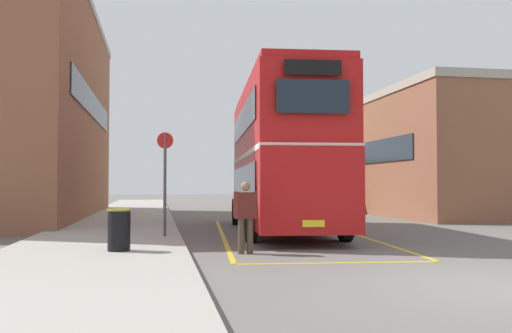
% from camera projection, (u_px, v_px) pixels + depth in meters
% --- Properties ---
extents(ground_plane, '(135.60, 135.60, 0.00)m').
position_uv_depth(ground_plane, '(286.00, 223.00, 22.53)').
color(ground_plane, '#66605B').
extents(sidewalk_left, '(4.00, 57.60, 0.14)m').
position_uv_depth(sidewalk_left, '(125.00, 219.00, 23.76)').
color(sidewalk_left, '#A39E93').
rests_on(sidewalk_left, ground).
extents(brick_building_left, '(5.85, 18.30, 9.78)m').
position_uv_depth(brick_building_left, '(27.00, 110.00, 25.26)').
color(brick_building_left, brown).
rests_on(brick_building_left, ground).
extents(depot_building_right, '(7.79, 16.37, 6.12)m').
position_uv_depth(depot_building_right, '(428.00, 157.00, 30.24)').
color(depot_building_right, brown).
rests_on(depot_building_right, ground).
extents(double_decker_bus, '(3.44, 10.80, 4.75)m').
position_uv_depth(double_decker_bus, '(281.00, 155.00, 18.30)').
color(double_decker_bus, black).
rests_on(double_decker_bus, ground).
extents(single_deck_bus, '(3.65, 9.15, 3.02)m').
position_uv_depth(single_deck_bus, '(290.00, 183.00, 34.01)').
color(single_deck_bus, black).
rests_on(single_deck_bus, ground).
extents(pedestrian_boarding, '(0.54, 0.25, 1.60)m').
position_uv_depth(pedestrian_boarding, '(246.00, 212.00, 12.41)').
color(pedestrian_boarding, '#473828').
rests_on(pedestrian_boarding, ground).
extents(litter_bin, '(0.50, 0.50, 0.88)m').
position_uv_depth(litter_bin, '(119.00, 230.00, 11.75)').
color(litter_bin, black).
rests_on(litter_bin, sidewalk_left).
extents(bus_stop_sign, '(0.44, 0.08, 2.82)m').
position_uv_depth(bus_stop_sign, '(165.00, 174.00, 15.15)').
color(bus_stop_sign, '#4C4C51').
rests_on(bus_stop_sign, sidewalk_left).
extents(bay_marking_yellow, '(5.21, 12.96, 0.01)m').
position_uv_depth(bay_marking_yellow, '(294.00, 237.00, 16.28)').
color(bay_marking_yellow, gold).
rests_on(bay_marking_yellow, ground).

